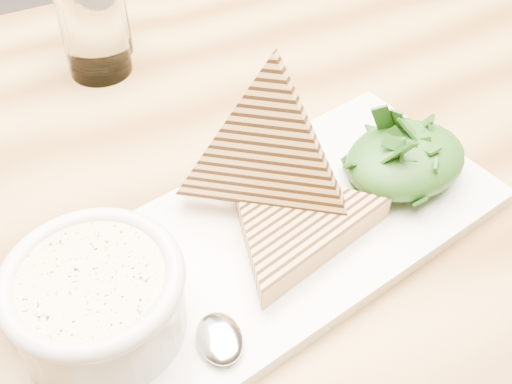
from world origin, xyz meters
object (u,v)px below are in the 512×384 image
table_top (172,235)px  platter (268,241)px  glass_near (94,29)px  glass_far (97,12)px  soup_bowl (99,306)px

table_top → platter: size_ratio=3.05×
table_top → glass_near: (0.04, 0.25, 0.07)m
glass_near → glass_far: (0.02, 0.03, -0.00)m
table_top → glass_far: size_ratio=12.52×
platter → glass_near: bearing=93.8°
platter → glass_near: size_ratio=3.92×
platter → table_top: bearing=128.8°
table_top → platter: 0.10m
table_top → glass_near: 0.26m
table_top → glass_near: glass_near is taller
table_top → soup_bowl: size_ratio=10.38×
soup_bowl → platter: bearing=3.6°
soup_bowl → glass_far: glass_far is taller
platter → soup_bowl: soup_bowl is taller
glass_near → table_top: bearing=-98.4°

